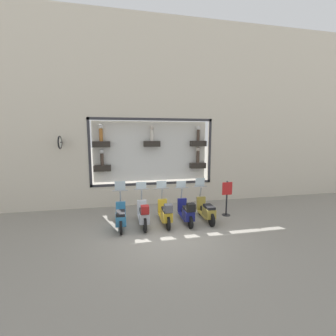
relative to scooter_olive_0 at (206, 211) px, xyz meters
name	(u,v)px	position (x,y,z in m)	size (l,w,h in m)	color
ground_plane	(166,232)	(-0.69, 1.79, -0.44)	(120.00, 120.00, 0.00)	gray
building_facade	(152,112)	(2.91, 1.79, 4.15)	(1.21, 36.00, 8.98)	beige
scooter_olive_0	(206,211)	(0.00, 0.00, 0.00)	(1.80, 0.60, 1.63)	black
scooter_navy_1	(187,212)	(-0.07, 0.85, 0.03)	(1.80, 0.60, 1.54)	black
scooter_yellow_2	(166,213)	(-0.06, 1.70, 0.04)	(1.80, 0.61, 1.58)	black
scooter_silver_3	(144,215)	(-0.06, 2.54, 0.04)	(1.81, 0.60, 1.57)	black
scooter_teal_4	(121,217)	(0.00, 3.39, -0.01)	(1.80, 0.60, 1.64)	black
shop_sign_post	(227,197)	(0.46, -1.10, 0.37)	(0.36, 0.45, 1.52)	#232326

